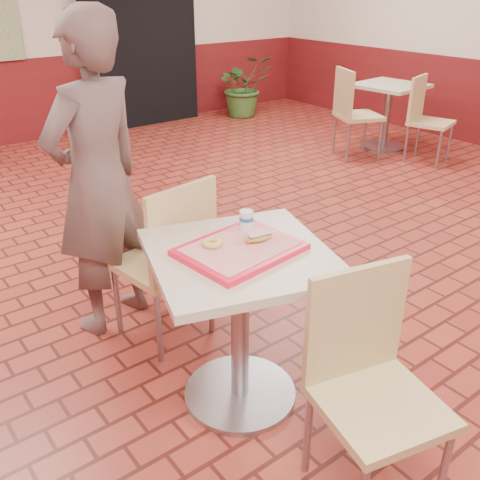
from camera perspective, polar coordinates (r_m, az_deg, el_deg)
room_shell at (r=3.15m, az=13.06°, el=18.46°), size 8.01×10.01×3.01m
wainscot_band at (r=3.43m, az=11.39°, el=1.70°), size 8.00×10.00×1.00m
corridor_doorway at (r=7.82m, az=-10.51°, el=20.01°), size 1.60×0.22×2.20m
main_table at (r=2.47m, az=-0.00°, el=-6.80°), size 0.77×0.77×0.81m
chair_main_front at (r=2.16m, az=13.61°, el=-13.98°), size 0.53×0.53×0.94m
chair_main_back at (r=2.92m, az=-7.46°, el=-1.63°), size 0.51×0.51×0.97m
customer at (r=3.03m, az=-14.90°, el=6.10°), size 0.76×0.62×1.79m
serving_tray at (r=2.33m, az=0.00°, el=-0.99°), size 0.50×0.39×0.03m
ring_donut at (r=2.32m, az=-2.99°, el=-0.29°), size 0.10×0.10×0.03m
long_john_donut at (r=2.36m, az=2.00°, el=0.30°), size 0.14×0.08×0.04m
paper_cup at (r=2.48m, az=0.68°, el=2.26°), size 0.07×0.07×0.08m
second_table at (r=6.83m, az=15.50°, el=13.68°), size 0.72×0.72×0.76m
chair_second_left at (r=6.34m, az=11.91°, el=13.51°), size 0.61×0.61×1.00m
chair_second_front at (r=6.44m, az=19.14°, el=12.51°), size 0.53×0.53×0.93m
potted_plant at (r=8.25m, az=0.39°, el=16.12°), size 0.94×0.86×0.89m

